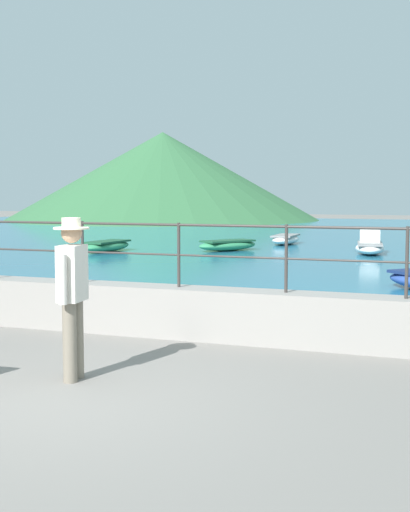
% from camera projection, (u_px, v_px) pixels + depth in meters
% --- Properties ---
extents(ground_plane, '(120.00, 120.00, 0.00)m').
position_uv_depth(ground_plane, '(53.00, 398.00, 6.91)').
color(ground_plane, slate).
extents(promenade_wall, '(20.00, 0.56, 0.70)m').
position_uv_depth(promenade_wall, '(179.00, 312.00, 9.86)').
color(promenade_wall, gray).
rests_on(promenade_wall, ground).
extents(railing, '(18.44, 0.04, 0.90)m').
position_uv_depth(railing, '(179.00, 243.00, 9.78)').
color(railing, '#383330').
rests_on(railing, promenade_wall).
extents(lake_water, '(64.00, 44.32, 0.06)m').
position_uv_depth(lake_water, '(377.00, 238.00, 31.00)').
color(lake_water, '#236B89').
rests_on(lake_water, ground).
extents(hill_main, '(23.10, 23.10, 6.46)m').
position_uv_depth(hill_main, '(163.00, 176.00, 51.81)').
color(hill_main, '#33663D').
rests_on(hill_main, ground).
extents(person_walking, '(0.38, 0.57, 1.75)m').
position_uv_depth(person_walking, '(72.00, 290.00, 7.50)').
color(person_walking, slate).
rests_on(person_walking, ground).
extents(boat_2, '(0.95, 2.32, 0.36)m').
position_uv_depth(boat_2, '(286.00, 239.00, 26.88)').
color(boat_2, white).
rests_on(boat_2, lake_water).
extents(boat_5, '(1.10, 2.37, 0.36)m').
position_uv_depth(boat_5, '(107.00, 246.00, 23.49)').
color(boat_5, '#338C59').
rests_on(boat_5, lake_water).
extents(boat_6, '(2.02, 2.41, 0.36)m').
position_uv_depth(boat_6, '(228.00, 245.00, 23.85)').
color(boat_6, '#338C59').
rests_on(boat_6, lake_water).
extents(boat_7, '(1.24, 2.41, 0.76)m').
position_uv_depth(boat_7, '(370.00, 246.00, 22.61)').
color(boat_7, white).
rests_on(boat_7, lake_water).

